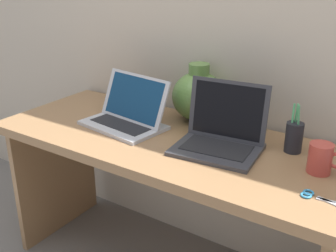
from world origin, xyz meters
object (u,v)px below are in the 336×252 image
(green_vase, at_px, (198,95))
(scissors, at_px, (316,197))
(laptop_left, at_px, (128,113))
(coffee_mug, at_px, (321,158))
(pen_cup, at_px, (294,137))
(laptop_right, at_px, (222,131))

(green_vase, relative_size, scissors, 1.75)
(laptop_left, relative_size, coffee_mug, 3.12)
(coffee_mug, bearing_deg, green_vase, 160.38)
(coffee_mug, height_order, scissors, coffee_mug)
(pen_cup, relative_size, scissors, 1.30)
(laptop_right, bearing_deg, pen_cup, 24.04)
(laptop_right, height_order, pen_cup, laptop_right)
(laptop_right, bearing_deg, scissors, -23.20)
(laptop_left, bearing_deg, coffee_mug, 0.80)
(coffee_mug, relative_size, pen_cup, 0.64)
(laptop_right, distance_m, coffee_mug, 0.37)
(green_vase, xyz_separation_m, pen_cup, (0.47, -0.10, -0.05))
(green_vase, height_order, scissors, green_vase)
(laptop_left, xyz_separation_m, green_vase, (0.22, 0.22, 0.06))
(green_vase, relative_size, coffee_mug, 2.12)
(laptop_left, xyz_separation_m, laptop_right, (0.44, 0.02, 0.01))
(green_vase, bearing_deg, coffee_mug, -19.62)
(pen_cup, bearing_deg, scissors, -59.91)
(laptop_left, bearing_deg, pen_cup, 10.29)
(coffee_mug, relative_size, scissors, 0.83)
(laptop_left, bearing_deg, green_vase, 45.20)
(laptop_left, relative_size, scissors, 2.59)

